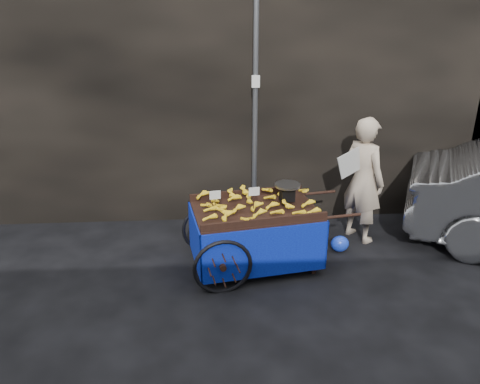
{
  "coord_description": "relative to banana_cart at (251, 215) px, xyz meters",
  "views": [
    {
      "loc": [
        -0.38,
        -5.74,
        3.53
      ],
      "look_at": [
        0.02,
        0.5,
        0.94
      ],
      "focal_mm": 35.0,
      "sensor_mm": 36.0,
      "label": 1
    }
  ],
  "objects": [
    {
      "name": "building_wall",
      "position": [
        0.25,
        2.55,
        1.72
      ],
      "size": [
        13.5,
        2.0,
        5.0
      ],
      "color": "black",
      "rests_on": "ground"
    },
    {
      "name": "banana_cart",
      "position": [
        0.0,
        0.0,
        0.0
      ],
      "size": [
        2.47,
        1.42,
        1.26
      ],
      "rotation": [
        0.0,
        0.0,
        0.17
      ],
      "color": "black",
      "rests_on": "ground"
    },
    {
      "name": "street_pole",
      "position": [
        0.15,
        1.25,
        1.23
      ],
      "size": [
        0.12,
        0.1,
        4.0
      ],
      "color": "slate",
      "rests_on": "ground"
    },
    {
      "name": "plastic_bag",
      "position": [
        1.37,
        0.3,
        -0.66
      ],
      "size": [
        0.28,
        0.22,
        0.25
      ],
      "primitive_type": "ellipsoid",
      "color": "blue",
      "rests_on": "ground"
    },
    {
      "name": "vendor",
      "position": [
        1.77,
        0.73,
        0.2
      ],
      "size": [
        0.89,
        0.85,
        1.96
      ],
      "rotation": [
        0.0,
        0.0,
        2.15
      ],
      "color": "#C0AA8F",
      "rests_on": "ground"
    },
    {
      "name": "ground",
      "position": [
        -0.15,
        -0.05,
        -0.78
      ],
      "size": [
        80.0,
        80.0,
        0.0
      ],
      "primitive_type": "plane",
      "color": "black",
      "rests_on": "ground"
    }
  ]
}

